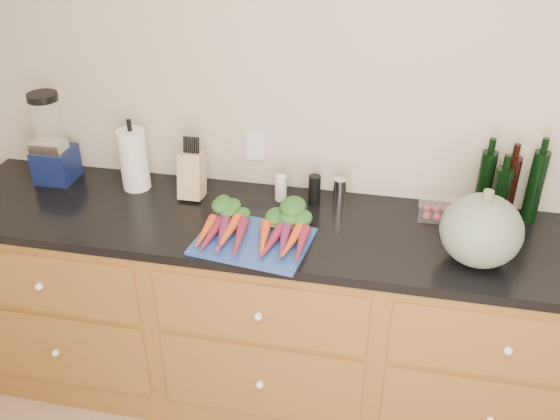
% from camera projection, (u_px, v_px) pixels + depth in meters
% --- Properties ---
extents(wall_back, '(4.10, 0.05, 2.60)m').
position_uv_depth(wall_back, '(402.00, 116.00, 2.50)').
color(wall_back, beige).
rests_on(wall_back, ground).
extents(cabinets, '(3.60, 0.64, 0.90)m').
position_uv_depth(cabinets, '(379.00, 330.00, 2.66)').
color(cabinets, brown).
rests_on(cabinets, ground).
extents(countertop, '(3.64, 0.62, 0.04)m').
position_uv_depth(countertop, '(389.00, 239.00, 2.42)').
color(countertop, black).
rests_on(countertop, cabinets).
extents(cutting_board, '(0.46, 0.37, 0.01)m').
position_uv_depth(cutting_board, '(253.00, 241.00, 2.36)').
color(cutting_board, '#26479A').
rests_on(cutting_board, countertop).
extents(carrots, '(0.45, 0.33, 0.06)m').
position_uv_depth(carrots, '(256.00, 227.00, 2.39)').
color(carrots, '#E74C1B').
rests_on(carrots, cutting_board).
extents(squash, '(0.29, 0.29, 0.26)m').
position_uv_depth(squash, '(481.00, 230.00, 2.20)').
color(squash, '#596857').
rests_on(squash, countertop).
extents(blender_appliance, '(0.16, 0.16, 0.40)m').
position_uv_depth(blender_appliance, '(52.00, 143.00, 2.71)').
color(blender_appliance, '#0D1641').
rests_on(blender_appliance, countertop).
extents(paper_towel, '(0.12, 0.12, 0.27)m').
position_uv_depth(paper_towel, '(134.00, 160.00, 2.66)').
color(paper_towel, white).
rests_on(paper_towel, countertop).
extents(knife_block, '(0.10, 0.10, 0.20)m').
position_uv_depth(knife_block, '(192.00, 175.00, 2.62)').
color(knife_block, tan).
rests_on(knife_block, countertop).
extents(grinder_salt, '(0.05, 0.05, 0.11)m').
position_uv_depth(grinder_salt, '(281.00, 188.00, 2.61)').
color(grinder_salt, white).
rests_on(grinder_salt, countertop).
extents(grinder_pepper, '(0.05, 0.05, 0.13)m').
position_uv_depth(grinder_pepper, '(314.00, 190.00, 2.58)').
color(grinder_pepper, black).
rests_on(grinder_pepper, countertop).
extents(canister_chrome, '(0.05, 0.05, 0.12)m').
position_uv_depth(canister_chrome, '(340.00, 193.00, 2.57)').
color(canister_chrome, white).
rests_on(canister_chrome, countertop).
extents(tomato_box, '(0.15, 0.12, 0.07)m').
position_uv_depth(tomato_box, '(437.00, 209.00, 2.50)').
color(tomato_box, white).
rests_on(tomato_box, countertop).
extents(bottles, '(0.25, 0.13, 0.30)m').
position_uv_depth(bottles, '(508.00, 189.00, 2.44)').
color(bottles, black).
rests_on(bottles, countertop).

